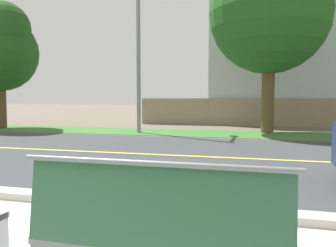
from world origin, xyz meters
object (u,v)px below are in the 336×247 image
at_px(streetlamp, 140,23).
at_px(shade_tree_far_left, 0,48).
at_px(shade_tree_left, 274,4).
at_px(bench_right, 158,242).

bearing_deg(streetlamp, shade_tree_far_left, 179.26).
height_order(shade_tree_far_left, shade_tree_left, shade_tree_left).
xyz_separation_m(bench_right, streetlamp, (-4.28, 11.46, 3.94)).
height_order(streetlamp, shade_tree_far_left, streetlamp).
distance_m(shade_tree_far_left, shade_tree_left, 12.05).
distance_m(bench_right, shade_tree_left, 13.31).
relative_size(bench_right, shade_tree_left, 0.22).
bearing_deg(bench_right, streetlamp, 110.48).
height_order(bench_right, shade_tree_far_left, shade_tree_far_left).
height_order(bench_right, streetlamp, streetlamp).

